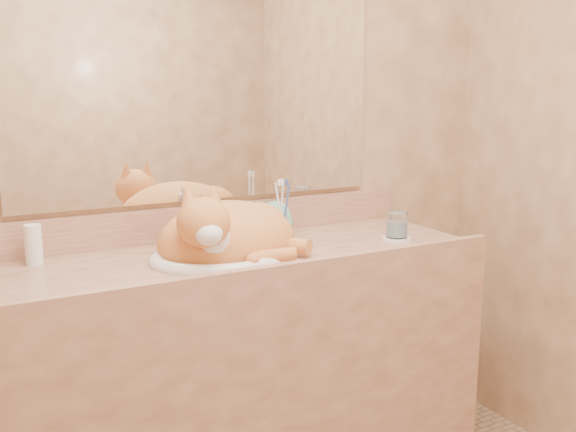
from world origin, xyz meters
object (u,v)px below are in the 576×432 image
water_glass (397,225)px  soap_dispenser (251,219)px  toothbrush_cup (283,223)px  vanity_counter (238,379)px  sink_basin (222,236)px  cat (226,233)px

water_glass → soap_dispenser: bearing=160.9°
toothbrush_cup → soap_dispenser: bearing=-165.5°
toothbrush_cup → water_glass: bearing=-30.8°
vanity_counter → sink_basin: size_ratio=3.55×
vanity_counter → cat: size_ratio=3.54×
soap_dispenser → vanity_counter: bearing=-147.6°
sink_basin → soap_dispenser: (0.15, 0.11, 0.02)m
vanity_counter → sink_basin: (-0.05, -0.02, 0.50)m
cat → water_glass: size_ratio=5.19×
water_glass → vanity_counter: bearing=172.2°
sink_basin → water_glass: size_ratio=5.17×
soap_dispenser → toothbrush_cup: soap_dispenser is taller
sink_basin → cat: size_ratio=1.00×
sink_basin → soap_dispenser: size_ratio=2.47×
water_glass → cat: bearing=173.6°
soap_dispenser → water_glass: 0.51m
cat → toothbrush_cup: 0.30m
vanity_counter → soap_dispenser: (0.09, 0.09, 0.52)m
toothbrush_cup → water_glass: (0.34, -0.20, -0.00)m
soap_dispenser → toothbrush_cup: 0.15m
toothbrush_cup → water_glass: toothbrush_cup is taller
vanity_counter → toothbrush_cup: bearing=27.8°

